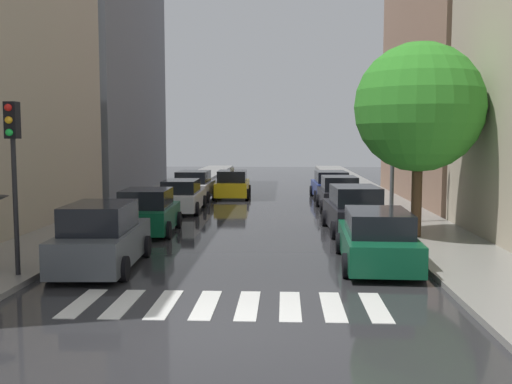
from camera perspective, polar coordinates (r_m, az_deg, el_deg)
ground_plane at (r=34.66m, az=0.77°, el=-0.56°), size 28.00×72.00×0.04m
sidewalk_left at (r=35.48m, az=-9.78°, el=-0.35°), size 3.00×72.00×0.15m
sidewalk_right at (r=35.03m, az=11.46°, el=-0.45°), size 3.00×72.00×0.15m
crosswalk_stripes at (r=12.63m, az=-2.88°, el=-11.05°), size 6.75×2.20×0.01m
building_left_mid at (r=39.65m, az=-15.53°, el=12.30°), size 6.00×14.92×16.95m
parked_car_left_nearest at (r=16.37m, az=-14.93°, el=-4.42°), size 2.20×4.58×1.81m
parked_car_left_second at (r=22.00m, az=-10.64°, el=-2.01°), size 2.25×4.10×1.67m
parked_car_left_third at (r=28.17m, az=-7.32°, el=-0.45°), size 2.05×4.53×1.55m
parked_car_left_fourth at (r=33.40m, az=-6.13°, el=0.56°), size 2.16×4.60×1.67m
parked_car_right_nearest at (r=16.54m, az=11.82°, el=-4.59°), size 2.22×4.82×1.58m
parked_car_right_second at (r=22.12m, az=9.65°, el=-1.84°), size 2.23×4.67×1.77m
parked_car_right_third at (r=28.75m, az=8.16°, el=-0.23°), size 2.10×4.10×1.69m
parked_car_right_fourth at (r=33.99m, az=7.36°, el=0.61°), size 2.28×4.83×1.63m
taxi_midroad at (r=34.44m, az=-2.33°, el=0.71°), size 2.16×4.40×1.81m
street_tree_right at (r=20.74m, az=15.75°, el=8.00°), size 4.42×4.42×6.67m
traffic_light_left_corner at (r=15.44m, az=-22.82°, el=3.88°), size 0.30×0.42×4.30m
lamp_post_right at (r=23.85m, az=13.35°, el=5.87°), size 0.60×0.28×6.33m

